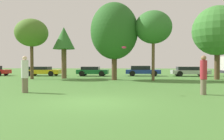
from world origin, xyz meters
TOP-DOWN VIEW (x-y plane):
  - ground_plane at (0.00, 0.00)m, footprint 120.00×120.00m
  - person_thrower at (-4.11, 2.79)m, footprint 0.38×0.38m
  - person_catcher at (5.17, 2.64)m, footprint 0.34×0.34m
  - frisbee at (1.20, 2.69)m, footprint 0.22×0.22m
  - tree_0 at (-8.14, 13.26)m, footprint 3.23×3.23m
  - tree_1 at (-5.23, 14.41)m, footprint 2.26×2.26m
  - tree_2 at (0.08, 12.55)m, footprint 4.42×4.42m
  - tree_3 at (3.64, 12.08)m, footprint 3.33×3.33m
  - tree_4 at (9.92, 13.92)m, footprint 4.75×4.75m
  - parked_car_yellow at (-9.31, 19.02)m, footprint 4.51×2.12m
  - parked_car_green at (-3.02, 19.06)m, footprint 3.84×1.99m
  - parked_car_blue at (3.08, 19.72)m, footprint 4.24×1.91m
  - parked_car_silver at (8.74, 19.57)m, footprint 4.48×2.04m

SIDE VIEW (x-z plane):
  - ground_plane at x=0.00m, z-range 0.00..0.00m
  - parked_car_silver at x=8.74m, z-range 0.05..1.20m
  - parked_car_green at x=-3.02m, z-range 0.05..1.20m
  - parked_car_yellow at x=-9.31m, z-range 0.05..1.20m
  - parked_car_blue at x=3.08m, z-range 0.04..1.28m
  - person_thrower at x=-4.11m, z-range 0.01..1.98m
  - person_catcher at x=5.17m, z-range 0.03..2.00m
  - frisbee at x=1.20m, z-range 2.34..2.44m
  - tree_1 at x=-5.23m, z-range 1.35..6.63m
  - tree_0 at x=-8.14m, z-range 1.57..7.52m
  - tree_2 at x=0.08m, z-range 0.94..8.15m
  - tree_4 at x=9.92m, z-range 1.14..8.20m
  - tree_3 at x=3.64m, z-range 1.64..7.95m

